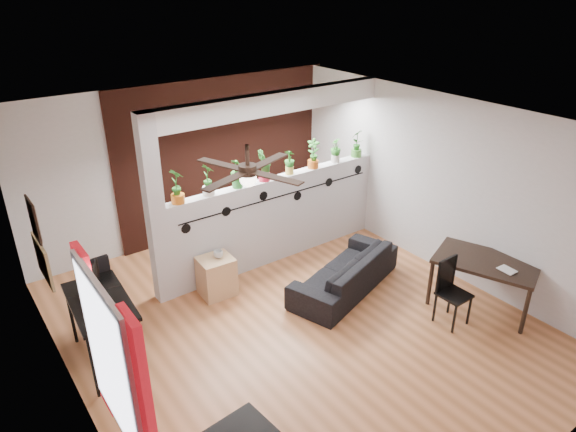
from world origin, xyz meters
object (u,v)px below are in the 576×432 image
at_px(dining_table, 486,265).
at_px(potted_plant_2, 237,173).
at_px(potted_plant_0, 177,185).
at_px(potted_plant_1, 208,178).
at_px(cube_shelf, 217,276).
at_px(potted_plant_3, 264,165).
at_px(potted_plant_5, 313,153).
at_px(office_chair, 103,304).
at_px(potted_plant_6, 336,149).
at_px(computer_desk, 100,306).
at_px(folding_chair, 450,285).
at_px(potted_plant_4, 289,161).
at_px(potted_plant_7, 357,142).
at_px(sofa, 345,272).
at_px(cup, 218,254).
at_px(ceiling_fan, 248,173).

bearing_deg(dining_table, potted_plant_2, 128.58).
xyz_separation_m(potted_plant_0, potted_plant_1, (0.45, 0.00, -0.01)).
bearing_deg(cube_shelf, potted_plant_3, 21.34).
xyz_separation_m(potted_plant_5, office_chair, (-3.49, -0.30, -1.16)).
distance_m(potted_plant_6, computer_desk, 4.23).
bearing_deg(folding_chair, potted_plant_4, 102.76).
bearing_deg(potted_plant_7, office_chair, -176.10).
relative_size(potted_plant_1, cube_shelf, 0.81).
distance_m(potted_plant_6, sofa, 2.02).
bearing_deg(cube_shelf, computer_desk, -161.72).
height_order(potted_plant_6, cup, potted_plant_6).
relative_size(potted_plant_1, potted_plant_3, 0.99).
relative_size(potted_plant_0, potted_plant_1, 1.06).
distance_m(sofa, folding_chair, 1.46).
relative_size(cube_shelf, office_chair, 0.58).
height_order(potted_plant_3, cup, potted_plant_3).
relative_size(potted_plant_0, office_chair, 0.49).
bearing_deg(potted_plant_7, ceiling_fan, -150.49).
bearing_deg(potted_plant_7, potted_plant_0, 180.00).
distance_m(potted_plant_3, cube_shelf, 1.71).
bearing_deg(folding_chair, dining_table, -5.49).
bearing_deg(folding_chair, sofa, 113.11).
height_order(potted_plant_6, potted_plant_7, potted_plant_7).
relative_size(cube_shelf, cup, 4.33).
height_order(potted_plant_4, cube_shelf, potted_plant_4).
bearing_deg(office_chair, dining_table, -29.05).
height_order(cube_shelf, dining_table, dining_table).
bearing_deg(computer_desk, potted_plant_3, 16.09).
xyz_separation_m(ceiling_fan, folding_chair, (2.42, -0.81, -1.79)).
height_order(potted_plant_4, computer_desk, potted_plant_4).
height_order(potted_plant_6, cube_shelf, potted_plant_6).
xyz_separation_m(ceiling_fan, dining_table, (3.05, -0.87, -1.70)).
height_order(potted_plant_2, potted_plant_6, potted_plant_2).
relative_size(potted_plant_7, sofa, 0.26).
bearing_deg(office_chair, cup, -1.47).
xyz_separation_m(potted_plant_4, potted_plant_5, (0.45, -0.00, 0.05)).
bearing_deg(dining_table, computer_desk, 156.85).
xyz_separation_m(potted_plant_0, potted_plant_4, (1.81, 0.00, -0.06)).
bearing_deg(cube_shelf, potted_plant_2, 33.02).
relative_size(potted_plant_5, computer_desk, 0.39).
distance_m(sofa, cup, 1.79).
bearing_deg(ceiling_fan, folding_chair, -18.44).
xyz_separation_m(potted_plant_7, dining_table, (-0.13, -2.67, -0.97)).
relative_size(potted_plant_2, cup, 3.19).
xyz_separation_m(office_chair, dining_table, (4.26, -2.37, 0.19)).
relative_size(potted_plant_4, folding_chair, 0.42).
distance_m(potted_plant_7, dining_table, 2.84).
relative_size(sofa, office_chair, 1.84).
distance_m(potted_plant_0, potted_plant_6, 2.71).
xyz_separation_m(computer_desk, folding_chair, (3.77, -1.82, -0.22)).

